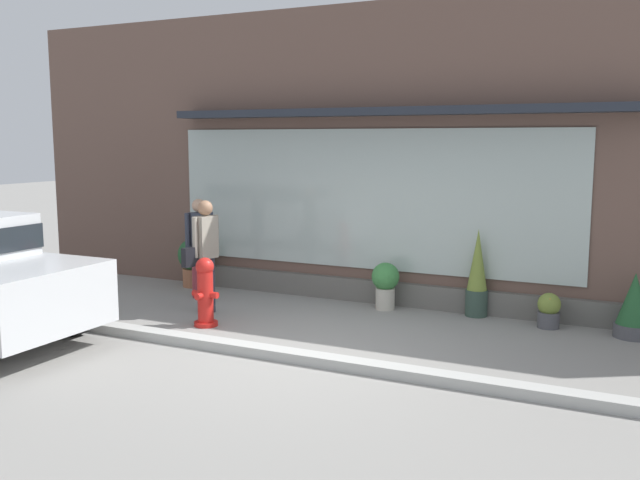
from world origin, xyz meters
The scene contains 11 objects.
ground_plane centered at (0.00, 0.00, 0.00)m, with size 60.00×60.00×0.00m, color gray.
curb_strip centered at (0.00, -0.20, 0.06)m, with size 14.00×0.24×0.12m, color #B2B2AD.
storefront centered at (-0.01, 3.19, 2.28)m, with size 14.00×0.81×4.65m.
fire_hydrant centered at (-1.78, 0.64, 0.49)m, with size 0.40×0.37×0.96m.
pedestrian_with_handbag centered at (-2.20, 1.24, 0.99)m, with size 0.29×0.66×1.69m.
pedestrian_passerby centered at (-2.88, 2.07, 0.94)m, with size 0.34×0.38×1.62m.
potted_plant_window_center centered at (-3.49, 2.75, 0.47)m, with size 0.58×0.58×0.85m.
potted_plant_doorstep centered at (3.58, 2.60, 0.41)m, with size 0.48×0.48×0.86m.
potted_plant_trailing_edge centered at (2.52, 2.61, 0.25)m, with size 0.31×0.31×0.49m.
potted_plant_by_entrance centered at (1.47, 2.83, 0.61)m, with size 0.32×0.32×1.29m.
potted_plant_window_left centered at (0.13, 2.63, 0.42)m, with size 0.42×0.42×0.72m.
Camera 1 is at (3.76, -7.17, 2.58)m, focal length 39.22 mm.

